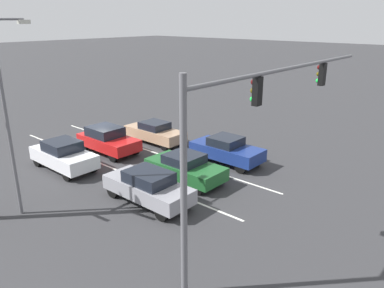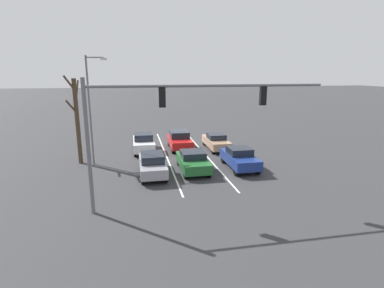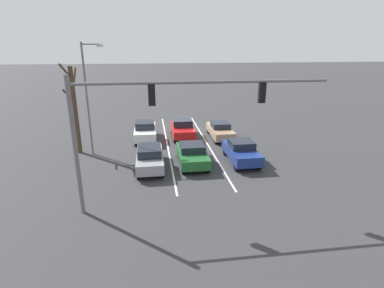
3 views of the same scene
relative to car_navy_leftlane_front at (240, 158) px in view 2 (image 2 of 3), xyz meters
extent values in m
plane|color=#333335|center=(3.29, -7.87, -0.79)|extent=(240.00, 240.00, 0.00)
cube|color=silver|center=(1.61, -4.66, -0.78)|extent=(0.12, 18.42, 0.01)
cube|color=silver|center=(4.97, -4.66, -0.78)|extent=(0.12, 18.42, 0.01)
cube|color=navy|center=(0.00, 0.02, -0.09)|extent=(1.84, 4.25, 0.70)
cube|color=black|center=(0.00, -0.07, 0.51)|extent=(1.62, 1.67, 0.49)
cube|color=red|center=(-0.64, -2.07, 0.09)|extent=(0.24, 0.06, 0.12)
cube|color=red|center=(0.64, -2.07, 0.09)|extent=(0.24, 0.06, 0.12)
cylinder|color=black|center=(-0.79, 1.54, -0.44)|extent=(0.22, 0.70, 0.70)
cylinder|color=black|center=(0.79, 1.54, -0.44)|extent=(0.22, 0.70, 0.70)
cylinder|color=black|center=(-0.79, -1.51, -0.44)|extent=(0.22, 0.70, 0.70)
cylinder|color=black|center=(0.79, -1.51, -0.44)|extent=(0.22, 0.70, 0.70)
cube|color=gray|center=(6.41, 0.29, -0.11)|extent=(1.73, 4.44, 0.67)
cube|color=black|center=(6.41, 0.37, 0.49)|extent=(1.52, 2.05, 0.53)
cube|color=red|center=(5.81, -1.89, 0.06)|extent=(0.24, 0.06, 0.12)
cube|color=red|center=(7.02, -1.89, 0.06)|extent=(0.24, 0.06, 0.12)
cylinder|color=black|center=(5.68, 1.92, -0.45)|extent=(0.22, 0.69, 0.69)
cylinder|color=black|center=(7.15, 1.92, -0.45)|extent=(0.22, 0.69, 0.69)
cylinder|color=black|center=(5.68, -1.34, -0.45)|extent=(0.22, 0.69, 0.69)
cylinder|color=black|center=(7.15, -1.34, -0.45)|extent=(0.22, 0.69, 0.69)
cube|color=#1E5928|center=(3.49, -0.06, -0.16)|extent=(1.90, 4.20, 0.66)
cube|color=black|center=(3.49, -0.14, 0.41)|extent=(1.67, 1.76, 0.47)
cube|color=red|center=(2.83, -2.12, 0.01)|extent=(0.24, 0.06, 0.12)
cube|color=red|center=(4.15, -2.12, 0.01)|extent=(0.24, 0.06, 0.12)
cylinder|color=black|center=(2.67, 1.49, -0.49)|extent=(0.22, 0.61, 0.61)
cylinder|color=black|center=(4.31, 1.49, -0.49)|extent=(0.22, 0.61, 0.61)
cylinder|color=black|center=(2.67, -1.60, -0.49)|extent=(0.22, 0.61, 0.61)
cylinder|color=black|center=(4.31, -1.60, -0.49)|extent=(0.22, 0.61, 0.61)
cube|color=silver|center=(6.77, -6.18, -0.08)|extent=(1.82, 4.26, 0.74)
cube|color=black|center=(6.77, -6.22, 0.57)|extent=(1.60, 1.83, 0.57)
cube|color=red|center=(6.14, -8.28, 0.10)|extent=(0.24, 0.06, 0.12)
cube|color=red|center=(7.41, -8.28, 0.10)|extent=(0.24, 0.06, 0.12)
cylinder|color=black|center=(5.99, -4.64, -0.45)|extent=(0.22, 0.68, 0.68)
cylinder|color=black|center=(7.55, -4.64, -0.45)|extent=(0.22, 0.68, 0.68)
cylinder|color=black|center=(5.99, -7.73, -0.45)|extent=(0.22, 0.68, 0.68)
cylinder|color=black|center=(7.55, -7.73, -0.45)|extent=(0.22, 0.68, 0.68)
cube|color=red|center=(3.47, -6.53, -0.09)|extent=(1.90, 4.16, 0.68)
cube|color=black|center=(3.47, -6.83, 0.54)|extent=(1.67, 2.05, 0.59)
cube|color=red|center=(2.81, -8.57, 0.08)|extent=(0.24, 0.06, 0.12)
cube|color=red|center=(4.13, -8.57, 0.08)|extent=(0.24, 0.06, 0.12)
cylinder|color=black|center=(2.65, -5.05, -0.43)|extent=(0.22, 0.71, 0.71)
cylinder|color=black|center=(4.29, -5.05, -0.43)|extent=(0.22, 0.71, 0.71)
cylinder|color=black|center=(2.65, -8.00, -0.43)|extent=(0.22, 0.71, 0.71)
cylinder|color=black|center=(4.29, -8.00, -0.43)|extent=(0.22, 0.71, 0.71)
cube|color=tan|center=(0.16, -5.85, -0.16)|extent=(1.71, 4.39, 0.67)
cube|color=black|center=(0.16, -5.86, 0.41)|extent=(1.51, 1.73, 0.46)
cube|color=red|center=(-0.43, -8.01, 0.01)|extent=(0.24, 0.06, 0.12)
cube|color=red|center=(0.76, -8.01, 0.01)|extent=(0.24, 0.06, 0.12)
cylinder|color=black|center=(-0.56, -4.20, -0.49)|extent=(0.22, 0.60, 0.60)
cylinder|color=black|center=(0.89, -4.20, -0.49)|extent=(0.22, 0.60, 0.60)
cylinder|color=black|center=(-0.56, -7.50, -0.49)|extent=(0.22, 0.60, 0.60)
cylinder|color=black|center=(0.89, -7.50, -0.49)|extent=(0.22, 0.60, 0.60)
cylinder|color=slate|center=(9.74, 5.55, 2.56)|extent=(0.20, 0.20, 6.71)
cylinder|color=slate|center=(3.73, 5.55, 5.49)|extent=(12.02, 0.14, 0.14)
cube|color=black|center=(0.92, 5.55, 4.94)|extent=(0.32, 0.22, 0.95)
sphere|color=#4C0C0C|center=(0.92, 5.39, 5.23)|extent=(0.20, 0.20, 0.20)
sphere|color=#4C420C|center=(0.92, 5.39, 4.94)|extent=(0.20, 0.20, 0.20)
sphere|color=#19D83F|center=(0.92, 5.39, 4.66)|extent=(0.20, 0.20, 0.20)
cube|color=black|center=(6.14, 5.55, 4.94)|extent=(0.32, 0.22, 0.95)
sphere|color=#4C0C0C|center=(6.14, 5.39, 5.23)|extent=(0.20, 0.20, 0.20)
sphere|color=#4C420C|center=(6.14, 5.39, 4.94)|extent=(0.20, 0.20, 0.20)
sphere|color=#19D83F|center=(6.14, 5.39, 4.66)|extent=(0.20, 0.20, 0.20)
cylinder|color=slate|center=(10.72, -3.07, 3.27)|extent=(0.14, 0.14, 8.13)
cylinder|color=slate|center=(10.11, -3.07, 7.19)|extent=(1.23, 0.09, 0.09)
cube|color=beige|center=(9.49, -3.07, 7.09)|extent=(0.44, 0.24, 0.16)
cylinder|color=#423323|center=(11.76, -3.57, 2.46)|extent=(0.33, 0.33, 6.50)
cylinder|color=#423323|center=(11.71, -4.14, 4.70)|extent=(0.25, 1.28, 1.70)
cylinder|color=#423323|center=(12.06, -3.37, 3.67)|extent=(0.78, 0.58, 1.05)
cylinder|color=#423323|center=(12.04, -3.29, 5.39)|extent=(0.75, 0.74, 1.13)
camera|label=1|loc=(16.70, 11.94, 7.21)|focal=35.00mm
camera|label=2|loc=(7.51, 20.15, 6.12)|focal=28.00mm
camera|label=3|loc=(6.20, 19.23, 7.07)|focal=28.00mm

